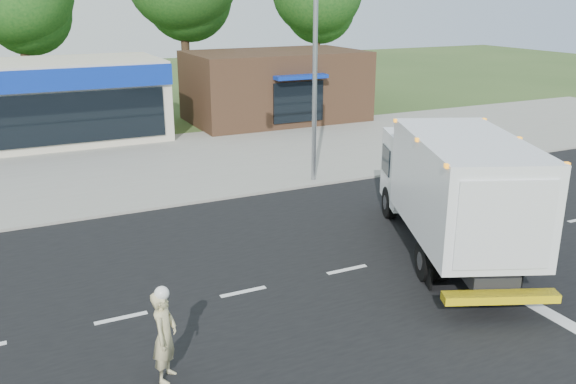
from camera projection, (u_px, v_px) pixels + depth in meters
ground at (347, 270)px, 16.40m from camera, size 120.00×120.00×0.00m
road_asphalt at (347, 270)px, 16.40m from camera, size 60.00×14.00×0.02m
sidewalk at (237, 186)px, 23.42m from camera, size 60.00×2.40×0.12m
parking_apron at (193, 154)px, 28.41m from camera, size 60.00×9.00×0.02m
lane_markings at (419, 280)px, 15.79m from camera, size 55.20×7.00×0.01m
ems_box_truck at (453, 184)px, 16.85m from camera, size 5.41×8.44×3.59m
emergency_worker at (165, 335)px, 11.46m from camera, size 0.74×0.81×1.96m
brown_storefront at (276, 86)px, 35.81m from camera, size 10.00×6.70×4.00m
traffic_signal_pole at (300, 56)px, 22.38m from camera, size 3.51×0.25×8.00m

